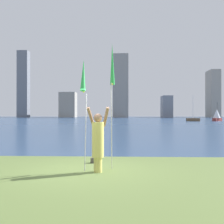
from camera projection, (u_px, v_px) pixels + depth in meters
ground at (118, 121)px, 59.54m from camera, size 120.00×138.00×0.12m
person at (98, 140)px, 8.42m from camera, size 0.73×0.54×1.98m
kite_flag_left at (83, 78)px, 8.16m from camera, size 0.16×0.92×3.38m
kite_flag_right at (112, 67)px, 9.23m from camera, size 0.16×1.10×4.07m
bag at (95, 160)px, 9.97m from camera, size 0.28×0.17×0.18m
sailboat_0 at (217, 115)px, 60.80m from camera, size 2.75×2.92×4.13m
sailboat_2 at (193, 119)px, 59.39m from camera, size 2.83×0.72×5.48m
skyline_tower_0 at (23, 84)px, 105.86m from camera, size 4.02×3.42×25.36m
skyline_tower_1 at (68, 105)px, 109.75m from camera, size 6.29×5.99×9.84m
skyline_tower_2 at (121, 86)px, 104.39m from camera, size 5.78×4.68×23.74m
skyline_tower_3 at (167, 107)px, 104.13m from camera, size 3.64×7.50×8.10m
skyline_tower_4 at (213, 94)px, 107.65m from camera, size 3.67×7.91×18.18m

